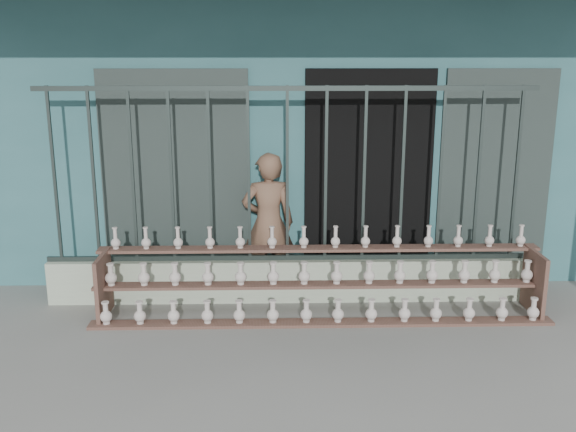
{
  "coord_description": "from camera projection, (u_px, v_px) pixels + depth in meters",
  "views": [
    {
      "loc": [
        -0.14,
        -5.11,
        2.56
      ],
      "look_at": [
        0.0,
        1.0,
        1.0
      ],
      "focal_mm": 40.0,
      "sensor_mm": 36.0,
      "label": 1
    }
  ],
  "objects": [
    {
      "name": "ground",
      "position": [
        291.0,
        355.0,
        5.59
      ],
      "size": [
        60.0,
        60.0,
        0.0
      ],
      "primitive_type": "plane",
      "color": "slate"
    },
    {
      "name": "workshop_building",
      "position": [
        283.0,
        119.0,
        9.28
      ],
      "size": [
        7.4,
        6.6,
        3.21
      ],
      "color": "#326569",
      "rests_on": "ground"
    },
    {
      "name": "parapet_wall",
      "position": [
        287.0,
        280.0,
        6.79
      ],
      "size": [
        5.0,
        0.2,
        0.45
      ],
      "primitive_type": "cube",
      "color": "#B3C3A7",
      "rests_on": "ground"
    },
    {
      "name": "security_fence",
      "position": [
        287.0,
        175.0,
        6.51
      ],
      "size": [
        5.0,
        0.04,
        1.8
      ],
      "color": "#283330",
      "rests_on": "parapet_wall"
    },
    {
      "name": "shelf_rack",
      "position": [
        321.0,
        281.0,
        6.36
      ],
      "size": [
        4.5,
        0.68,
        0.85
      ],
      "color": "brown",
      "rests_on": "ground"
    },
    {
      "name": "elderly_woman",
      "position": [
        268.0,
        224.0,
        6.89
      ],
      "size": [
        0.6,
        0.43,
        1.55
      ],
      "primitive_type": "imported",
      "rotation": [
        0.0,
        0.0,
        3.24
      ],
      "color": "brown",
      "rests_on": "ground"
    }
  ]
}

